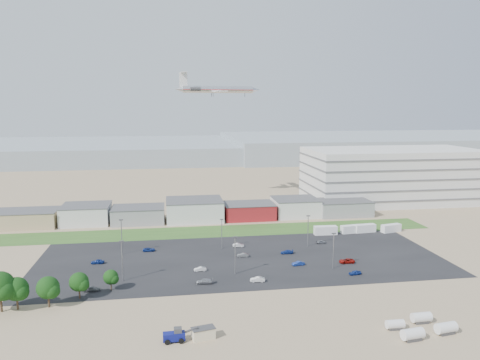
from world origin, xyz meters
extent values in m
plane|color=#967D5F|center=(0.00, 0.00, 0.00)|extent=(700.00, 700.00, 0.00)
cube|color=black|center=(5.00, 20.00, 0.01)|extent=(120.00, 50.00, 0.01)
cube|color=#315921|center=(0.00, 52.00, 0.01)|extent=(160.00, 16.00, 0.02)
cube|color=silver|center=(90.00, 95.00, 12.50)|extent=(80.00, 40.00, 25.00)
imported|color=maroon|center=(34.69, 11.44, 0.63)|extent=(4.66, 2.39, 1.26)
imported|color=navy|center=(20.17, 11.58, 0.60)|extent=(3.76, 1.70, 1.20)
imported|color=navy|center=(33.29, 2.02, 0.58)|extent=(3.55, 1.79, 1.16)
imported|color=#A5A5AA|center=(-7.60, 1.78, 0.65)|extent=(4.65, 2.27, 1.30)
imported|color=silver|center=(-7.95, 11.36, 0.56)|extent=(3.46, 1.38, 1.12)
imported|color=navy|center=(-36.92, 22.00, 0.64)|extent=(3.89, 1.86, 1.28)
imported|color=#595B5E|center=(5.74, 21.63, 0.57)|extent=(3.59, 1.63, 1.14)
imported|color=#A5A5AA|center=(33.71, 31.35, 0.58)|extent=(3.52, 1.71, 1.16)
imported|color=navy|center=(-22.59, 31.66, 0.54)|extent=(4.01, 2.08, 1.08)
imported|color=#595B5E|center=(-35.39, 1.08, 0.62)|extent=(4.30, 1.87, 1.23)
imported|color=silver|center=(5.90, 31.87, 0.60)|extent=(3.66, 1.29, 1.21)
imported|color=navy|center=(19.68, 22.63, 0.57)|extent=(3.98, 1.80, 1.13)
imported|color=silver|center=(6.24, 1.06, 0.63)|extent=(3.96, 1.78, 1.26)
camera|label=1|loc=(-16.09, -112.74, 45.14)|focal=35.00mm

